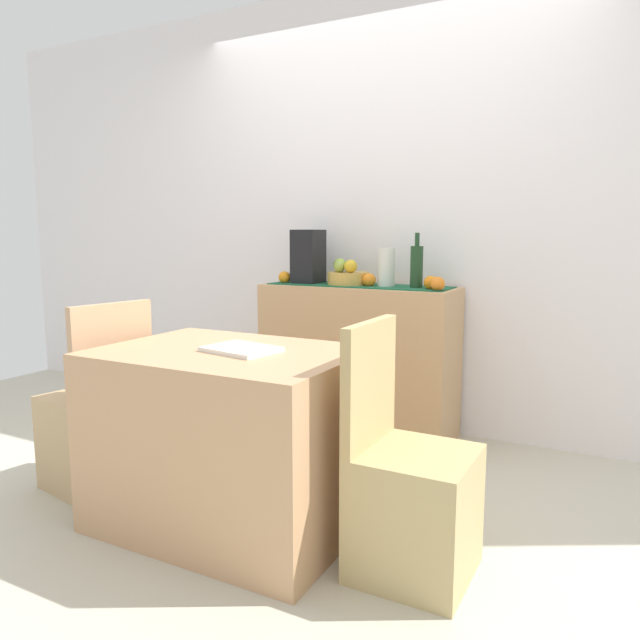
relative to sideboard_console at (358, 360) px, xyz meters
The scene contains 20 objects.
ground_plane 1.03m from the sideboard_console, 86.77° to the right, with size 6.40×6.40×0.02m, color beige.
room_wall_rear 0.94m from the sideboard_console, 78.69° to the left, with size 6.40×0.06×2.70m, color white.
sideboard_console is the anchor object (origin of this frame).
table_runner 0.45m from the sideboard_console, ahead, with size 1.10×0.32×0.01m, color #195737.
fruit_bowl 0.50m from the sideboard_console, behind, with size 0.25×0.25×0.07m, color gold.
apple_center 0.57m from the sideboard_console, 164.24° to the left, with size 0.07×0.07×0.07m, color #97A835.
apple_upper 0.58m from the sideboard_console, 159.29° to the right, with size 0.07×0.07×0.07m, color #8CA542.
apple_left 0.57m from the sideboard_console, 122.85° to the right, with size 0.08×0.08×0.08m, color gold.
apple_rear 0.59m from the sideboard_console, 168.69° to the left, with size 0.08×0.08×0.08m, color #8BB23C.
wine_bottle 0.68m from the sideboard_console, ahead, with size 0.07×0.07×0.31m.
coffee_maker 0.70m from the sideboard_console, behind, with size 0.16×0.18×0.33m, color black.
ceramic_vase 0.59m from the sideboard_console, ahead, with size 0.10×0.10×0.23m, color silver.
orange_loose_end 0.67m from the sideboard_console, ahead, with size 0.08×0.08×0.08m, color orange.
orange_loose_mid 0.72m from the sideboard_console, 11.67° to the right, with size 0.08×0.08×0.08m, color orange.
orange_loose_near_bowl 0.69m from the sideboard_console, behind, with size 0.08×0.08×0.08m, color orange.
orange_loose_far 0.50m from the sideboard_console, 21.91° to the right, with size 0.08×0.08×0.08m, color orange.
dining_table 1.31m from the sideboard_console, 89.50° to the right, with size 1.04×0.75×0.74m, color tan.
open_book 1.35m from the sideboard_console, 86.64° to the right, with size 0.28×0.21×0.02m, color white.
chair_near_window 1.53m from the sideboard_console, 120.45° to the right, with size 0.47×0.47×0.90m.
chair_by_corner 1.54m from the sideboard_console, 58.76° to the right, with size 0.40×0.40×0.90m.
Camera 1 is at (1.39, -2.30, 1.21)m, focal length 33.26 mm.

